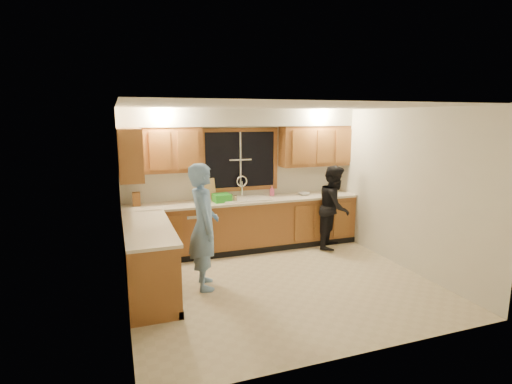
% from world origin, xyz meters
% --- Properties ---
extents(floor, '(4.20, 4.20, 0.00)m').
position_xyz_m(floor, '(0.00, 0.00, 0.00)').
color(floor, beige).
rests_on(floor, ground).
extents(ceiling, '(4.20, 4.20, 0.00)m').
position_xyz_m(ceiling, '(0.00, 0.00, 2.50)').
color(ceiling, silver).
extents(wall_back, '(4.20, 0.00, 4.20)m').
position_xyz_m(wall_back, '(0.00, 1.90, 1.25)').
color(wall_back, silver).
rests_on(wall_back, ground).
extents(wall_left, '(0.00, 3.80, 3.80)m').
position_xyz_m(wall_left, '(-2.10, 0.00, 1.25)').
color(wall_left, silver).
rests_on(wall_left, ground).
extents(wall_right, '(0.00, 3.80, 3.80)m').
position_xyz_m(wall_right, '(2.10, 0.00, 1.25)').
color(wall_right, silver).
rests_on(wall_right, ground).
extents(base_cabinets_back, '(4.20, 0.60, 0.88)m').
position_xyz_m(base_cabinets_back, '(0.00, 1.60, 0.44)').
color(base_cabinets_back, brown).
rests_on(base_cabinets_back, ground).
extents(base_cabinets_left, '(0.60, 1.90, 0.88)m').
position_xyz_m(base_cabinets_left, '(-1.80, 0.35, 0.44)').
color(base_cabinets_left, brown).
rests_on(base_cabinets_left, ground).
extents(countertop_back, '(4.20, 0.63, 0.04)m').
position_xyz_m(countertop_back, '(0.00, 1.58, 0.90)').
color(countertop_back, beige).
rests_on(countertop_back, base_cabinets_back).
extents(countertop_left, '(0.63, 1.90, 0.04)m').
position_xyz_m(countertop_left, '(-1.79, 0.35, 0.90)').
color(countertop_left, beige).
rests_on(countertop_left, base_cabinets_left).
extents(upper_cabinets_left, '(1.35, 0.33, 0.75)m').
position_xyz_m(upper_cabinets_left, '(-1.43, 1.73, 1.83)').
color(upper_cabinets_left, brown).
rests_on(upper_cabinets_left, wall_back).
extents(upper_cabinets_right, '(1.35, 0.33, 0.75)m').
position_xyz_m(upper_cabinets_right, '(1.43, 1.73, 1.83)').
color(upper_cabinets_right, brown).
rests_on(upper_cabinets_right, wall_back).
extents(upper_cabinets_return, '(0.33, 0.90, 0.75)m').
position_xyz_m(upper_cabinets_return, '(-1.94, 1.12, 1.83)').
color(upper_cabinets_return, brown).
rests_on(upper_cabinets_return, wall_left).
extents(soffit, '(4.20, 0.35, 0.30)m').
position_xyz_m(soffit, '(0.00, 1.72, 2.35)').
color(soffit, beige).
rests_on(soffit, wall_back).
extents(window_frame, '(1.44, 0.03, 1.14)m').
position_xyz_m(window_frame, '(0.00, 1.89, 1.60)').
color(window_frame, black).
rests_on(window_frame, wall_back).
extents(sink, '(0.86, 0.52, 0.57)m').
position_xyz_m(sink, '(0.00, 1.60, 0.86)').
color(sink, silver).
rests_on(sink, countertop_back).
extents(dishwasher, '(0.60, 0.56, 0.82)m').
position_xyz_m(dishwasher, '(-0.85, 1.59, 0.41)').
color(dishwasher, silver).
rests_on(dishwasher, floor).
extents(stove, '(0.58, 0.75, 0.90)m').
position_xyz_m(stove, '(-1.80, -0.22, 0.45)').
color(stove, silver).
rests_on(stove, floor).
extents(man, '(0.47, 0.67, 1.75)m').
position_xyz_m(man, '(-1.05, 0.25, 0.88)').
color(man, '#709CD4').
rests_on(man, floor).
extents(woman, '(0.92, 0.93, 1.51)m').
position_xyz_m(woman, '(1.56, 1.17, 0.76)').
color(woman, black).
rests_on(woman, floor).
extents(knife_block, '(0.13, 0.11, 0.23)m').
position_xyz_m(knife_block, '(-1.85, 1.71, 1.03)').
color(knife_block, '#995D2A').
rests_on(knife_block, countertop_back).
extents(cutting_board, '(0.30, 0.17, 0.37)m').
position_xyz_m(cutting_board, '(-0.62, 1.82, 1.11)').
color(cutting_board, '#D8B36E').
rests_on(cutting_board, countertop_back).
extents(dish_crate, '(0.31, 0.29, 0.13)m').
position_xyz_m(dish_crate, '(-0.44, 1.56, 0.99)').
color(dish_crate, green).
rests_on(dish_crate, countertop_back).
extents(soap_bottle, '(0.11, 0.11, 0.18)m').
position_xyz_m(soap_bottle, '(0.58, 1.79, 1.01)').
color(soap_bottle, '#E85892').
rests_on(soap_bottle, countertop_back).
extents(bowl, '(0.24, 0.24, 0.05)m').
position_xyz_m(bowl, '(1.15, 1.61, 0.95)').
color(bowl, silver).
rests_on(bowl, countertop_back).
extents(can_left, '(0.08, 0.08, 0.12)m').
position_xyz_m(can_left, '(-0.24, 1.43, 0.98)').
color(can_left, '#B8AA8E').
rests_on(can_left, countertop_back).
extents(can_right, '(0.08, 0.08, 0.13)m').
position_xyz_m(can_right, '(-0.29, 1.51, 0.99)').
color(can_right, '#B8AA8E').
rests_on(can_right, countertop_back).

